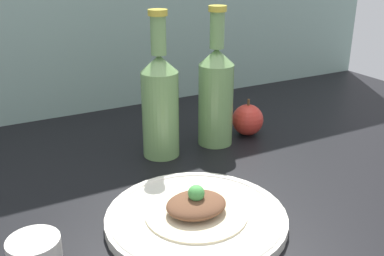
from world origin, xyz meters
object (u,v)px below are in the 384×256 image
plate (196,217)px  cider_bottle_right (216,93)px  apple (248,120)px  cider_bottle_left (160,102)px  plated_food (196,207)px  dipping_bowl (34,249)px

plate → cider_bottle_right: (19.72, 27.01, 10.99)cm
apple → cider_bottle_left: bearing=-178.5°
plated_food → dipping_bowl: (-25.00, 2.85, -1.39)cm
plated_food → cider_bottle_right: 34.63cm
cider_bottle_left → cider_bottle_right: bearing=0.0°
plate → apple: 40.29cm
dipping_bowl → plated_food: bearing=-6.5°
cider_bottle_left → dipping_bowl: bearing=-142.2°
plate → cider_bottle_left: cider_bottle_left is taller
plated_food → cider_bottle_right: cider_bottle_right is taller
plate → cider_bottle_left: bearing=77.3°
apple → plate: bearing=-136.6°
cider_bottle_right → plated_food: bearing=-126.1°
cider_bottle_left → dipping_bowl: cider_bottle_left is taller
plate → plated_food: 2.00cm
apple → dipping_bowl: 59.63cm
plated_food → cider_bottle_right: (19.72, 27.01, 8.99)cm
plated_food → cider_bottle_left: bearing=77.3°
plate → cider_bottle_right: bearing=53.9°
plate → apple: size_ratio=3.31×
cider_bottle_right → plate: bearing=-126.1°
plate → apple: bearing=43.4°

